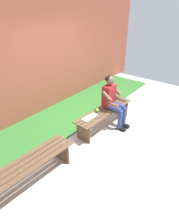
% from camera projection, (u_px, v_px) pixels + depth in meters
% --- Properties ---
extents(ground_plane, '(10.00, 7.00, 0.04)m').
position_uv_depth(ground_plane, '(114.00, 172.00, 3.59)').
color(ground_plane, beige).
extents(grass_strip, '(9.00, 1.65, 0.03)m').
position_uv_depth(grass_strip, '(38.00, 129.00, 4.74)').
color(grass_strip, '#2D6B28').
rests_on(grass_strip, ground).
extents(brick_wall, '(9.50, 0.24, 2.96)m').
position_uv_depth(brick_wall, '(31.00, 59.00, 4.84)').
color(brick_wall, '#9E4C38').
rests_on(brick_wall, ground).
extents(bench_near, '(1.81, 0.50, 0.45)m').
position_uv_depth(bench_near, '(105.00, 114.00, 4.71)').
color(bench_near, brown).
rests_on(bench_near, ground).
extents(bench_far, '(1.75, 0.50, 0.45)m').
position_uv_depth(bench_far, '(27.00, 168.00, 3.17)').
color(bench_far, brown).
rests_on(bench_far, ground).
extents(person_seated, '(0.50, 0.69, 1.26)m').
position_uv_depth(person_seated, '(113.00, 99.00, 4.62)').
color(person_seated, maroon).
rests_on(person_seated, ground).
extents(apple, '(0.09, 0.09, 0.09)m').
position_uv_depth(apple, '(97.00, 110.00, 4.56)').
color(apple, '#72B738').
rests_on(apple, bench_near).
extents(book_open, '(0.42, 0.18, 0.02)m').
position_uv_depth(book_open, '(90.00, 117.00, 4.34)').
color(book_open, white).
rests_on(book_open, bench_near).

